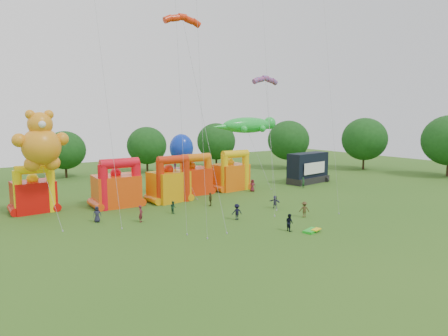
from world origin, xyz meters
TOP-DOWN VIEW (x-y plane):
  - ground at (0.00, 0.00)m, footprint 160.00×160.00m
  - tree_ring at (-1.16, 0.60)m, footprint 121.25×123.33m
  - bouncy_castle_0 at (-17.80, 29.62)m, footprint 5.04×4.18m
  - bouncy_castle_1 at (-8.12, 26.95)m, footprint 5.88×4.82m
  - bouncy_castle_2 at (-0.99, 25.83)m, footprint 5.69×4.92m
  - bouncy_castle_3 at (4.18, 28.63)m, footprint 5.51×4.51m
  - bouncy_castle_4 at (11.13, 28.29)m, footprint 5.74×4.82m
  - stage_trailer at (26.47, 26.18)m, footprint 8.84×4.32m
  - teddy_bear_kite at (-17.09, 25.77)m, footprint 6.17×10.04m
  - gecko_kite at (15.94, 29.23)m, footprint 12.93×7.79m
  - octopus_kite at (2.74, 29.02)m, footprint 3.55×6.68m
  - parafoil_kites at (-2.17, 14.45)m, footprint 24.17×16.07m
  - diamond_kites at (2.56, 12.28)m, footprint 22.18×10.10m
  - folded_kite_bundle at (4.60, 4.18)m, footprint 2.20×1.53m
  - spectator_0 at (-12.74, 20.37)m, footprint 0.94×0.66m
  - spectator_1 at (-8.62, 17.65)m, footprint 0.79×0.83m
  - spectator_2 at (-3.79, 19.22)m, footprint 0.62×0.78m
  - spectator_3 at (0.94, 12.42)m, footprint 1.34×0.98m
  - spectator_4 at (2.18, 20.16)m, footprint 1.07×1.06m
  - spectator_5 at (8.41, 14.34)m, footprint 1.00×1.63m
  - spectator_6 at (13.02, 25.00)m, footprint 1.10×0.89m
  - spectator_7 at (21.84, 22.64)m, footprint 0.75×0.60m
  - spectator_8 at (2.89, 5.75)m, footprint 0.79×0.96m
  - spectator_9 at (8.25, 8.95)m, footprint 1.40×1.25m

SIDE VIEW (x-z plane):
  - ground at x=0.00m, z-range 0.00..0.00m
  - folded_kite_bundle at x=4.60m, z-range -0.02..0.29m
  - spectator_2 at x=-3.79m, z-range 0.00..1.55m
  - spectator_5 at x=8.41m, z-range 0.00..1.67m
  - spectator_7 at x=21.84m, z-range 0.00..1.80m
  - spectator_4 at x=2.18m, z-range 0.00..1.81m
  - spectator_8 at x=2.89m, z-range 0.00..1.81m
  - spectator_0 at x=-12.74m, z-range 0.00..1.82m
  - spectator_3 at x=0.94m, z-range 0.00..1.86m
  - spectator_9 at x=8.25m, z-range 0.00..1.88m
  - spectator_1 at x=-8.62m, z-range 0.00..1.92m
  - spectator_6 at x=13.02m, z-range 0.00..1.94m
  - bouncy_castle_0 at x=-17.80m, z-range -0.71..5.32m
  - bouncy_castle_3 at x=4.18m, z-range -0.76..5.55m
  - bouncy_castle_1 at x=-8.12m, z-range -0.79..5.71m
  - bouncy_castle_4 at x=11.13m, z-range -0.79..5.72m
  - bouncy_castle_2 at x=-0.99m, z-range -0.78..5.76m
  - stage_trailer at x=26.47m, z-range -0.10..5.30m
  - tree_ring at x=-1.16m, z-range 0.22..12.30m
  - octopus_kite at x=2.74m, z-range 1.62..10.92m
  - teddy_bear_kite at x=-17.09m, z-range 1.49..14.19m
  - gecko_kite at x=15.94m, z-range 2.66..14.44m
  - parafoil_kites at x=-2.17m, z-range -3.62..26.87m
  - diamond_kites at x=2.56m, z-range -1.83..33.93m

